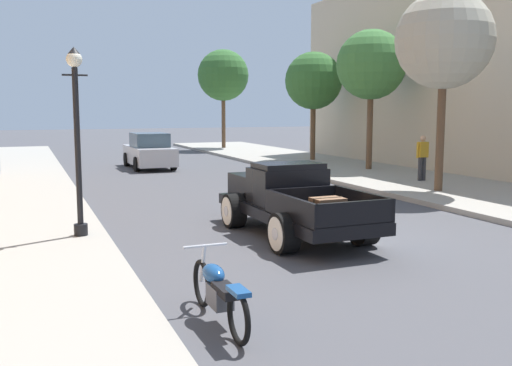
{
  "coord_description": "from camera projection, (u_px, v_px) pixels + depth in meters",
  "views": [
    {
      "loc": [
        -6.05,
        -11.19,
        2.77
      ],
      "look_at": [
        -0.94,
        1.53,
        1.0
      ],
      "focal_mm": 40.51,
      "sensor_mm": 36.0,
      "label": 1
    }
  ],
  "objects": [
    {
      "name": "street_tree_third",
      "position": [
        314.0,
        81.0,
        29.36
      ],
      "size": [
        2.92,
        2.92,
        5.49
      ],
      "color": "brown",
      "rests_on": "sidewalk_right"
    },
    {
      "name": "street_tree_nearest",
      "position": [
        444.0,
        41.0,
        17.99
      ],
      "size": [
        3.05,
        3.05,
        6.27
      ],
      "color": "brown",
      "rests_on": "sidewalk_right"
    },
    {
      "name": "pedestrian_sidewalk_right",
      "position": [
        422.0,
        155.0,
        21.05
      ],
      "size": [
        0.53,
        0.22,
        1.65
      ],
      "color": "#333338",
      "rests_on": "sidewalk_right"
    },
    {
      "name": "hotrod_truck_black",
      "position": [
        289.0,
        200.0,
        12.8
      ],
      "size": [
        2.26,
        4.97,
        1.58
      ],
      "color": "black",
      "rests_on": "ground"
    },
    {
      "name": "street_tree_farthest",
      "position": [
        223.0,
        75.0,
        38.31
      ],
      "size": [
        3.39,
        3.39,
        6.52
      ],
      "color": "brown",
      "rests_on": "sidewalk_right"
    },
    {
      "name": "street_lamp_near",
      "position": [
        77.0,
        128.0,
        11.73
      ],
      "size": [
        0.5,
        0.32,
        3.85
      ],
      "color": "black",
      "rests_on": "sidewalk_left"
    },
    {
      "name": "street_tree_second",
      "position": [
        371.0,
        65.0,
        24.67
      ],
      "size": [
        2.98,
        2.98,
        5.98
      ],
      "color": "brown",
      "rests_on": "sidewalk_right"
    },
    {
      "name": "ground_plane",
      "position": [
        320.0,
        233.0,
        12.89
      ],
      "size": [
        140.0,
        140.0,
        0.0
      ],
      "primitive_type": "plane",
      "color": "#47474C"
    },
    {
      "name": "car_background_silver",
      "position": [
        149.0,
        152.0,
        26.92
      ],
      "size": [
        1.89,
        4.31,
        1.65
      ],
      "color": "#B7B7BC",
      "rests_on": "ground"
    },
    {
      "name": "motorcycle_parked",
      "position": [
        219.0,
        291.0,
        7.43
      ],
      "size": [
        0.62,
        2.12,
        0.93
      ],
      "color": "black",
      "rests_on": "ground"
    }
  ]
}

